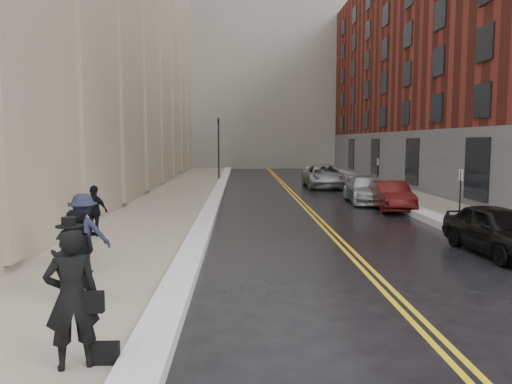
{
  "coord_description": "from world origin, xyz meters",
  "views": [
    {
      "loc": [
        -0.79,
        -11.35,
        3.35
      ],
      "look_at": [
        -0.27,
        5.55,
        1.6
      ],
      "focal_mm": 35.0,
      "sensor_mm": 36.0,
      "label": 1
    }
  ],
  "objects": [
    {
      "name": "sidewalk_right",
      "position": [
        9.0,
        16.0,
        0.07
      ],
      "size": [
        3.0,
        64.0,
        0.15
      ],
      "primitive_type": "cube",
      "color": "gray",
      "rests_on": "ground"
    },
    {
      "name": "car_silver_near",
      "position": [
        5.98,
        15.26,
        0.71
      ],
      "size": [
        2.22,
        4.98,
        1.42
      ],
      "primitive_type": "imported",
      "rotation": [
        0.0,
        0.0,
        -0.05
      ],
      "color": "#9A9CA1",
      "rests_on": "ground"
    },
    {
      "name": "car_black",
      "position": [
        6.8,
        2.88,
        0.73
      ],
      "size": [
        2.02,
        4.38,
        1.46
      ],
      "primitive_type": "imported",
      "rotation": [
        0.0,
        0.0,
        0.07
      ],
      "color": "black",
      "rests_on": "ground"
    },
    {
      "name": "traffic_signal",
      "position": [
        -2.6,
        30.0,
        3.08
      ],
      "size": [
        0.18,
        0.15,
        5.2
      ],
      "color": "black",
      "rests_on": "ground"
    },
    {
      "name": "tower_far_right",
      "position": [
        14.0,
        66.0,
        22.0
      ],
      "size": [
        22.0,
        18.0,
        44.0
      ],
      "primitive_type": "cube",
      "color": "slate",
      "rests_on": "ground"
    },
    {
      "name": "parking_sign_far",
      "position": [
        7.9,
        20.0,
        1.36
      ],
      "size": [
        0.06,
        0.35,
        2.23
      ],
      "color": "black",
      "rests_on": "ground"
    },
    {
      "name": "snow_ridge_right",
      "position": [
        7.15,
        16.0,
        0.15
      ],
      "size": [
        0.85,
        60.8,
        0.3
      ],
      "primitive_type": "cube",
      "color": "silver",
      "rests_on": "ground"
    },
    {
      "name": "pedestrian_c",
      "position": [
        -5.68,
        5.34,
        1.01
      ],
      "size": [
        1.09,
        0.76,
        1.71
      ],
      "primitive_type": "imported",
      "rotation": [
        0.0,
        0.0,
        2.76
      ],
      "color": "black",
      "rests_on": "sidewalk_left"
    },
    {
      "name": "building_right",
      "position": [
        17.5,
        23.0,
        9.0
      ],
      "size": [
        14.0,
        50.0,
        18.0
      ],
      "primitive_type": "cube",
      "color": "maroon",
      "rests_on": "ground"
    },
    {
      "name": "sidewalk_left",
      "position": [
        -4.5,
        16.0,
        0.07
      ],
      "size": [
        4.0,
        64.0,
        0.15
      ],
      "primitive_type": "cube",
      "color": "gray",
      "rests_on": "ground"
    },
    {
      "name": "lane_stripe_a",
      "position": [
        2.38,
        16.0,
        0.0
      ],
      "size": [
        0.12,
        64.0,
        0.01
      ],
      "primitive_type": "cube",
      "color": "gold",
      "rests_on": "ground"
    },
    {
      "name": "pedestrian_main",
      "position": [
        -3.16,
        -4.51,
        1.16
      ],
      "size": [
        0.86,
        0.72,
        2.02
      ],
      "primitive_type": "imported",
      "rotation": [
        0.0,
        0.0,
        3.52
      ],
      "color": "black",
      "rests_on": "sidewalk_left"
    },
    {
      "name": "lane_stripe_b",
      "position": [
        2.62,
        16.0,
        0.0
      ],
      "size": [
        0.12,
        64.0,
        0.01
      ],
      "primitive_type": "cube",
      "color": "gold",
      "rests_on": "ground"
    },
    {
      "name": "pedestrian_a",
      "position": [
        -4.07,
        -1.63,
        1.08
      ],
      "size": [
        1.01,
        0.85,
        1.86
      ],
      "primitive_type": "imported",
      "rotation": [
        0.0,
        0.0,
        3.32
      ],
      "color": "black",
      "rests_on": "sidewalk_left"
    },
    {
      "name": "car_maroon",
      "position": [
        6.46,
        12.35,
        0.7
      ],
      "size": [
        1.7,
        4.32,
        1.4
      ],
      "primitive_type": "imported",
      "rotation": [
        0.0,
        0.0,
        -0.05
      ],
      "color": "#430D0C",
      "rests_on": "ground"
    },
    {
      "name": "parking_sign_near",
      "position": [
        7.9,
        8.0,
        1.36
      ],
      "size": [
        0.06,
        0.35,
        2.23
      ],
      "color": "black",
      "rests_on": "ground"
    },
    {
      "name": "snow_ridge_left",
      "position": [
        -2.2,
        16.0,
        0.13
      ],
      "size": [
        0.7,
        60.8,
        0.26
      ],
      "primitive_type": "cube",
      "color": "silver",
      "rests_on": "ground"
    },
    {
      "name": "pedestrian_b",
      "position": [
        -4.58,
        0.62,
        1.12
      ],
      "size": [
        1.27,
        0.75,
        1.93
      ],
      "primitive_type": "imported",
      "rotation": [
        0.0,
        0.0,
        3.11
      ],
      "color": "#1B1F32",
      "rests_on": "sidewalk_left"
    },
    {
      "name": "ground",
      "position": [
        0.0,
        0.0,
        0.0
      ],
      "size": [
        160.0,
        160.0,
        0.0
      ],
      "primitive_type": "plane",
      "color": "black",
      "rests_on": "ground"
    },
    {
      "name": "car_silver_far",
      "position": [
        5.2,
        23.98,
        0.81
      ],
      "size": [
        2.75,
        5.88,
        1.63
      ],
      "primitive_type": "imported",
      "rotation": [
        0.0,
        0.0,
        -0.01
      ],
      "color": "#9EA1A6",
      "rests_on": "ground"
    }
  ]
}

